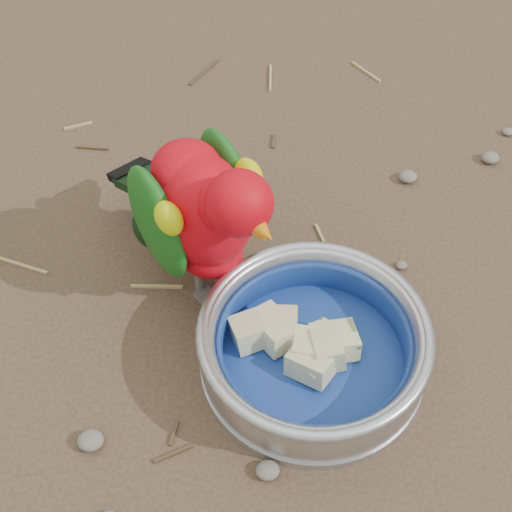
{
  "coord_description": "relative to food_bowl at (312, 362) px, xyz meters",
  "views": [
    {
      "loc": [
        -0.11,
        -0.42,
        0.64
      ],
      "look_at": [
        -0.07,
        0.05,
        0.08
      ],
      "focal_mm": 55.0,
      "sensor_mm": 36.0,
      "label": 1
    }
  ],
  "objects": [
    {
      "name": "ground",
      "position": [
        0.02,
        0.02,
        -0.01
      ],
      "size": [
        60.0,
        60.0,
        0.0
      ],
      "primitive_type": "plane",
      "color": "#4F3A2B"
    },
    {
      "name": "food_bowl",
      "position": [
        0.0,
        0.0,
        0.0
      ],
      "size": [
        0.21,
        0.21,
        0.02
      ],
      "primitive_type": "cylinder",
      "color": "#B2B2BA",
      "rests_on": "ground"
    },
    {
      "name": "bowl_wall",
      "position": [
        0.0,
        0.0,
        0.03
      ],
      "size": [
        0.21,
        0.21,
        0.04
      ],
      "primitive_type": null,
      "color": "#B2B2BA",
      "rests_on": "food_bowl"
    },
    {
      "name": "fruit_wedges",
      "position": [
        -0.0,
        0.0,
        0.02
      ],
      "size": [
        0.13,
        0.13,
        0.03
      ],
      "primitive_type": null,
      "color": "beige",
      "rests_on": "food_bowl"
    },
    {
      "name": "lory_parrot",
      "position": [
        -0.09,
        0.11,
        0.09
      ],
      "size": [
        0.22,
        0.25,
        0.19
      ],
      "primitive_type": null,
      "rotation": [
        0.0,
        0.0,
        -2.57
      ],
      "color": "red",
      "rests_on": "ground"
    },
    {
      "name": "ground_debris",
      "position": [
        0.06,
        0.05,
        -0.01
      ],
      "size": [
        0.9,
        0.8,
        0.01
      ],
      "primitive_type": null,
      "color": "tan",
      "rests_on": "ground"
    }
  ]
}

